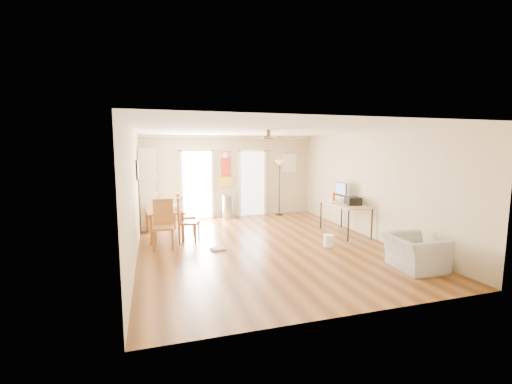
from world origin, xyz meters
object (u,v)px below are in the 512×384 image
object	(u,v)px
dining_chair_right_a	(186,214)
printer	(353,201)
wastebasket_a	(329,241)
computer_desk	(345,219)
torchiere_lamp	(279,188)
dining_chair_near	(163,225)
dining_table	(164,223)
trash_can	(228,207)
bookshelf	(148,188)
dining_chair_right_b	(189,220)
armchair	(415,253)

from	to	relation	value
dining_chair_right_a	printer	size ratio (longest dim) A/B	2.75
printer	dining_chair_right_a	bearing A→B (deg)	174.94
printer	wastebasket_a	xyz separation A→B (m)	(-1.08, -0.75, -0.75)
printer	computer_desk	bearing A→B (deg)	135.16
torchiere_lamp	wastebasket_a	size ratio (longest dim) A/B	6.80
dining_chair_near	computer_desk	bearing A→B (deg)	5.61
dining_table	computer_desk	world-z (taller)	computer_desk
trash_can	dining_chair_right_a	bearing A→B (deg)	-130.27
bookshelf	dining_chair_right_b	size ratio (longest dim) A/B	2.10
dining_chair_near	trash_can	xyz separation A→B (m)	(2.05, 2.81, -0.17)
trash_can	computer_desk	bearing A→B (deg)	-48.09
trash_can	armchair	bearing A→B (deg)	-67.10
dining_chair_near	torchiere_lamp	bearing A→B (deg)	42.27
dining_chair_right_a	armchair	bearing A→B (deg)	-132.55
dining_chair_right_a	torchiere_lamp	xyz separation A→B (m)	(3.21, 1.77, 0.37)
printer	wastebasket_a	bearing A→B (deg)	-133.09
dining_table	trash_can	bearing A→B (deg)	40.50
dining_chair_right_b	wastebasket_a	size ratio (longest dim) A/B	3.96
dining_chair_near	wastebasket_a	distance (m)	3.71
dining_chair_right_b	computer_desk	distance (m)	3.96
printer	armchair	distance (m)	2.59
torchiere_lamp	computer_desk	bearing A→B (deg)	-75.74
bookshelf	dining_chair_right_a	bearing A→B (deg)	-49.38
armchair	printer	bearing A→B (deg)	-2.49
dining_chair_right_a	dining_chair_right_b	distance (m)	0.70
bookshelf	wastebasket_a	size ratio (longest dim) A/B	8.31
torchiere_lamp	dining_chair_right_a	bearing A→B (deg)	-151.08
dining_table	bookshelf	bearing A→B (deg)	106.33
dining_table	printer	distance (m)	4.80
dining_chair_right_b	armchair	xyz separation A→B (m)	(3.75, -3.06, -0.22)
bookshelf	dining_table	distance (m)	1.48
computer_desk	printer	distance (m)	0.53
computer_desk	printer	xyz separation A→B (m)	(0.11, -0.18, 0.49)
dining_chair_right_b	printer	bearing A→B (deg)	-79.21
bookshelf	trash_can	world-z (taller)	bookshelf
bookshelf	trash_can	xyz separation A→B (m)	(2.35, 0.48, -0.74)
dining_chair_right_a	wastebasket_a	xyz separation A→B (m)	(2.97, -2.00, -0.40)
trash_can	computer_desk	size ratio (longest dim) A/B	0.50
computer_desk	wastebasket_a	bearing A→B (deg)	-136.19
bookshelf	dining_table	world-z (taller)	bookshelf
printer	wastebasket_a	distance (m)	1.51
wastebasket_a	armchair	distance (m)	1.93
dining_chair_right_a	dining_chair_near	size ratio (longest dim) A/B	1.00
torchiere_lamp	wastebasket_a	xyz separation A→B (m)	(-0.24, -3.78, -0.77)
computer_desk	dining_chair_near	bearing A→B (deg)	-179.62
dining_table	wastebasket_a	bearing A→B (deg)	-29.63
trash_can	armchair	size ratio (longest dim) A/B	0.77
dining_chair_right_a	computer_desk	world-z (taller)	dining_chair_right_a
printer	dining_chair_right_b	bearing A→B (deg)	-175.67
trash_can	armchair	world-z (taller)	trash_can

